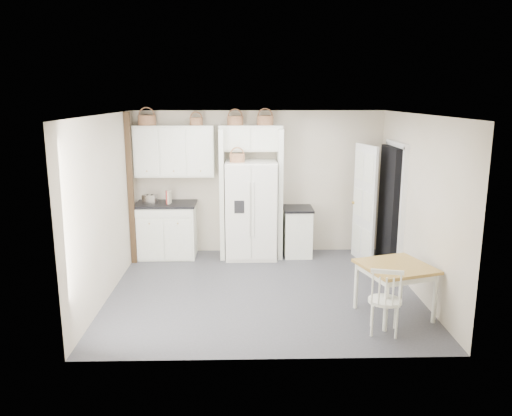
{
  "coord_description": "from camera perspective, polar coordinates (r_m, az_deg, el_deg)",
  "views": [
    {
      "loc": [
        -0.27,
        -7.02,
        2.85
      ],
      "look_at": [
        -0.09,
        0.4,
        1.18
      ],
      "focal_mm": 35.0,
      "sensor_mm": 36.0,
      "label": 1
    }
  ],
  "objects": [
    {
      "name": "counter_right",
      "position": [
        9.0,
        4.82,
        -0.08
      ],
      "size": [
        0.52,
        0.62,
        0.04
      ],
      "primitive_type": "cube",
      "color": "black",
      "rests_on": "base_cab_right"
    },
    {
      "name": "wall_left",
      "position": [
        7.46,
        -16.73,
        0.14
      ],
      "size": [
        0.0,
        4.0,
        4.0
      ],
      "primitive_type": "plane",
      "rotation": [
        1.57,
        0.0,
        1.57
      ],
      "color": "beige",
      "rests_on": "floor"
    },
    {
      "name": "fridge_panel_right",
      "position": [
        8.91,
        2.71,
        1.67
      ],
      "size": [
        0.08,
        0.6,
        2.3
      ],
      "primitive_type": "cube",
      "color": "white",
      "rests_on": "floor"
    },
    {
      "name": "basket_fridge_a",
      "position": [
        8.62,
        -2.17,
        5.73
      ],
      "size": [
        0.26,
        0.26,
        0.14
      ],
      "primitive_type": "cylinder",
      "color": "brown",
      "rests_on": "refrigerator"
    },
    {
      "name": "counter_left",
      "position": [
        9.03,
        -10.26,
        0.46
      ],
      "size": [
        1.07,
        0.69,
        0.04
      ],
      "primitive_type": "cube",
      "color": "black",
      "rests_on": "base_cab_left"
    },
    {
      "name": "basket_bridge_b",
      "position": [
        8.87,
        1.05,
        9.98
      ],
      "size": [
        0.29,
        0.29,
        0.16
      ],
      "primitive_type": "cylinder",
      "color": "brown",
      "rests_on": "bridge_cabinet"
    },
    {
      "name": "refrigerator",
      "position": [
        8.88,
        -0.56,
        -0.21
      ],
      "size": [
        0.9,
        0.72,
        1.74
      ],
      "primitive_type": "cube",
      "color": "white",
      "rests_on": "floor"
    },
    {
      "name": "upper_cabinet",
      "position": [
        8.99,
        -9.29,
        6.45
      ],
      "size": [
        1.4,
        0.34,
        0.9
      ],
      "primitive_type": "cube",
      "color": "white",
      "rests_on": "wall_back"
    },
    {
      "name": "wall_back",
      "position": [
        9.16,
        0.34,
        2.94
      ],
      "size": [
        4.5,
        0.0,
        4.5
      ],
      "primitive_type": "plane",
      "rotation": [
        1.57,
        0.0,
        0.0
      ],
      "color": "beige",
      "rests_on": "floor"
    },
    {
      "name": "base_cab_left",
      "position": [
        9.15,
        -10.13,
        -2.58
      ],
      "size": [
        1.02,
        0.65,
        0.95
      ],
      "primitive_type": "cube",
      "color": "white",
      "rests_on": "floor"
    },
    {
      "name": "cookbook_red",
      "position": [
        8.92,
        -10.14,
        1.19
      ],
      "size": [
        0.06,
        0.15,
        0.22
      ],
      "primitive_type": "cube",
      "rotation": [
        0.0,
        0.0,
        0.21
      ],
      "color": "#B9312E",
      "rests_on": "counter_left"
    },
    {
      "name": "windsor_chair",
      "position": [
        6.37,
        14.51,
        -10.22
      ],
      "size": [
        0.48,
        0.46,
        0.83
      ],
      "primitive_type": "cube",
      "rotation": [
        0.0,
        0.0,
        -0.25
      ],
      "color": "white",
      "rests_on": "floor"
    },
    {
      "name": "trim_post",
      "position": [
        8.73,
        -14.13,
        2.07
      ],
      "size": [
        0.09,
        0.09,
        2.6
      ],
      "primitive_type": "cube",
      "color": "#3A2917",
      "rests_on": "floor"
    },
    {
      "name": "wall_right",
      "position": [
        7.62,
        17.98,
        0.32
      ],
      "size": [
        0.0,
        4.0,
        4.0
      ],
      "primitive_type": "plane",
      "rotation": [
        1.57,
        0.0,
        -1.57
      ],
      "color": "beige",
      "rests_on": "floor"
    },
    {
      "name": "basket_bridge_a",
      "position": [
        8.86,
        -2.39,
        9.95
      ],
      "size": [
        0.28,
        0.28,
        0.16
      ],
      "primitive_type": "cylinder",
      "color": "brown",
      "rests_on": "bridge_cabinet"
    },
    {
      "name": "toaster",
      "position": [
        8.96,
        -12.05,
        0.97
      ],
      "size": [
        0.26,
        0.19,
        0.17
      ],
      "primitive_type": "cube",
      "rotation": [
        0.0,
        0.0,
        -0.23
      ],
      "color": "silver",
      "rests_on": "counter_left"
    },
    {
      "name": "bridge_cabinet",
      "position": [
        8.88,
        -0.6,
        8.0
      ],
      "size": [
        1.12,
        0.34,
        0.45
      ],
      "primitive_type": "cube",
      "color": "white",
      "rests_on": "wall_back"
    },
    {
      "name": "ceiling",
      "position": [
        7.03,
        0.85,
        10.64
      ],
      "size": [
        4.5,
        4.5,
        0.0
      ],
      "primitive_type": "plane",
      "color": "white",
      "rests_on": "wall_back"
    },
    {
      "name": "basket_upper_a",
      "position": [
        9.02,
        -12.36,
        9.77
      ],
      "size": [
        0.31,
        0.31,
        0.17
      ],
      "primitive_type": "cylinder",
      "color": "brown",
      "rests_on": "upper_cabinet"
    },
    {
      "name": "basket_upper_c",
      "position": [
        8.9,
        -6.85,
        9.8
      ],
      "size": [
        0.23,
        0.23,
        0.13
      ],
      "primitive_type": "cylinder",
      "color": "brown",
      "rests_on": "upper_cabinet"
    },
    {
      "name": "fridge_panel_left",
      "position": [
        8.89,
        -3.86,
        1.63
      ],
      "size": [
        0.08,
        0.6,
        2.3
      ],
      "primitive_type": "cube",
      "color": "white",
      "rests_on": "floor"
    },
    {
      "name": "door_slab",
      "position": [
        8.8,
        12.26,
        0.42
      ],
      "size": [
        0.21,
        0.79,
        2.05
      ],
      "primitive_type": "cube",
      "rotation": [
        0.0,
        0.0,
        -1.36
      ],
      "color": "white",
      "rests_on": "floor"
    },
    {
      "name": "base_cab_right",
      "position": [
        9.1,
        4.77,
        -2.81
      ],
      "size": [
        0.48,
        0.58,
        0.85
      ],
      "primitive_type": "cube",
      "color": "white",
      "rests_on": "floor"
    },
    {
      "name": "cookbook_cream",
      "position": [
        8.91,
        -9.89,
        1.2
      ],
      "size": [
        0.06,
        0.15,
        0.23
      ],
      "primitive_type": "cube",
      "rotation": [
        0.0,
        0.0,
        -0.22
      ],
      "color": "beige",
      "rests_on": "counter_left"
    },
    {
      "name": "floor",
      "position": [
        7.58,
        0.79,
        -9.4
      ],
      "size": [
        4.5,
        4.5,
        0.0
      ],
      "primitive_type": "plane",
      "color": "#3B3B3D",
      "rests_on": "ground"
    },
    {
      "name": "dining_table",
      "position": [
        6.9,
        15.52,
        -9.04
      ],
      "size": [
        1.05,
        1.05,
        0.7
      ],
      "primitive_type": "cube",
      "rotation": [
        0.0,
        0.0,
        0.3
      ],
      "color": "olive",
      "rests_on": "floor"
    },
    {
      "name": "doorway_void",
      "position": [
        8.58,
        15.12,
        -0.05
      ],
      "size": [
        0.18,
        0.85,
        2.05
      ],
      "primitive_type": "cube",
      "color": "black",
      "rests_on": "floor"
    }
  ]
}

